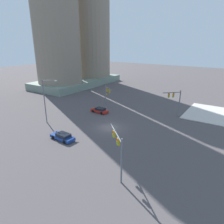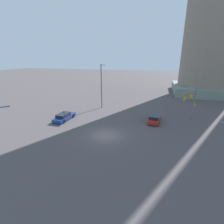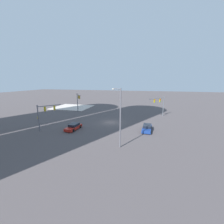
% 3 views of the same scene
% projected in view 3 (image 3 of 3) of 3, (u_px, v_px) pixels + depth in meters
% --- Properties ---
extents(ground_plane, '(236.30, 236.30, 0.00)m').
position_uv_depth(ground_plane, '(111.00, 122.00, 35.15)').
color(ground_plane, '#4D4648').
extents(sidewalk_corner, '(13.59, 11.85, 0.15)m').
position_uv_depth(sidewalk_corner, '(72.00, 107.00, 55.14)').
color(sidewalk_corner, beige).
rests_on(sidewalk_corner, ground).
extents(traffic_signal_near_corner, '(4.17, 4.33, 5.84)m').
position_uv_depth(traffic_signal_near_corner, '(160.00, 103.00, 40.10)').
color(traffic_signal_near_corner, slate).
rests_on(traffic_signal_near_corner, ground).
extents(traffic_signal_opposite_side, '(2.96, 3.17, 6.04)m').
position_uv_depth(traffic_signal_opposite_side, '(78.00, 100.00, 45.72)').
color(traffic_signal_opposite_side, slate).
rests_on(traffic_signal_opposite_side, ground).
extents(traffic_signal_cross_street, '(3.19, 3.94, 5.37)m').
position_uv_depth(traffic_signal_cross_street, '(44.00, 112.00, 29.07)').
color(traffic_signal_cross_street, slate).
rests_on(traffic_signal_cross_street, ground).
extents(streetlamp_curved_arm, '(2.02, 2.39, 8.98)m').
position_uv_depth(streetlamp_curved_arm, '(119.00, 114.00, 21.21)').
color(streetlamp_curved_arm, '#5B5B62').
rests_on(streetlamp_curved_arm, ground).
extents(sedan_car_approaching, '(2.01, 4.72, 1.21)m').
position_uv_depth(sedan_car_approaching, '(147.00, 128.00, 29.22)').
color(sedan_car_approaching, navy).
rests_on(sedan_car_approaching, ground).
extents(sedan_car_waiting_far, '(2.00, 4.36, 1.21)m').
position_uv_depth(sedan_car_waiting_far, '(74.00, 127.00, 29.96)').
color(sedan_car_waiting_far, '#B12219').
rests_on(sedan_car_waiting_far, ground).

